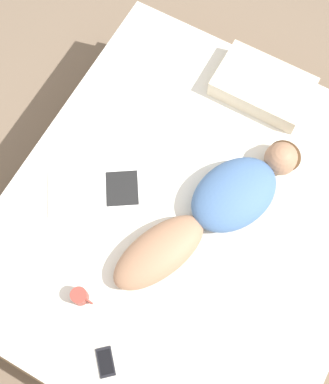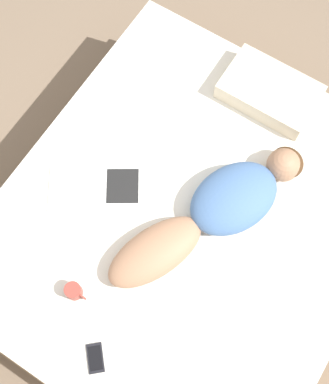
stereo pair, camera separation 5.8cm
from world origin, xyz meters
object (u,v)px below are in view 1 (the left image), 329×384
at_px(person, 217,207).
at_px(cell_phone, 106,362).
at_px(open_magazine, 99,190).
at_px(coffee_mug, 80,296).

height_order(person, cell_phone, person).
bearing_deg(cell_phone, open_magazine, 81.51).
bearing_deg(open_magazine, coffee_mug, -99.98).
xyz_separation_m(person, open_magazine, (-0.61, -0.20, -0.08)).
xyz_separation_m(coffee_mug, cell_phone, (0.27, -0.21, -0.04)).
bearing_deg(coffee_mug, open_magazine, 112.92).
bearing_deg(coffee_mug, person, 62.28).
height_order(open_magazine, coffee_mug, coffee_mug).
bearing_deg(coffee_mug, cell_phone, -37.36).
relative_size(person, cell_phone, 7.69).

